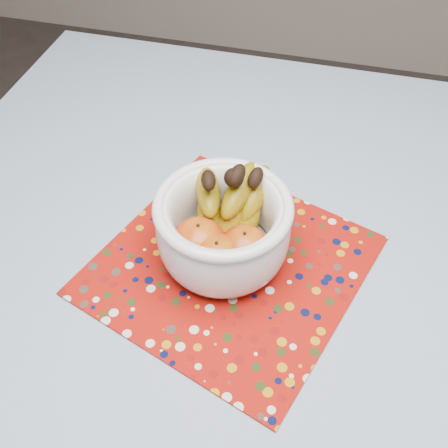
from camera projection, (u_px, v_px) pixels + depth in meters
table at (264, 319)px, 0.87m from camera, size 1.20×1.20×0.75m
tablecloth at (267, 291)px, 0.81m from camera, size 1.32×1.32×0.01m
placemat at (230, 265)px, 0.83m from camera, size 0.48×0.48×0.00m
fruit_bowl at (225, 224)px, 0.79m from camera, size 0.21×0.22×0.16m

